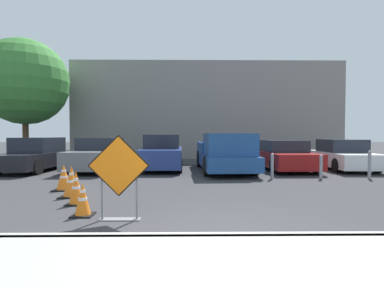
# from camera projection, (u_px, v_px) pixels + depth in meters

# --- Properties ---
(ground_plane) EXTENTS (96.00, 96.00, 0.00)m
(ground_plane) POSITION_uv_depth(u_px,v_px,m) (198.00, 167.00, 14.32)
(ground_plane) COLOR #333335
(curb_lip) EXTENTS (29.67, 0.20, 0.14)m
(curb_lip) POSITION_uv_depth(u_px,v_px,m) (223.00, 239.00, 4.33)
(curb_lip) COLOR #999993
(curb_lip) RESTS_ON ground_plane
(road_closed_sign) EXTENTS (1.13, 0.20, 1.58)m
(road_closed_sign) POSITION_uv_depth(u_px,v_px,m) (119.00, 173.00, 5.46)
(road_closed_sign) COLOR black
(road_closed_sign) RESTS_ON ground_plane
(traffic_cone_nearest) EXTENTS (0.41, 0.41, 0.65)m
(traffic_cone_nearest) POSITION_uv_depth(u_px,v_px,m) (83.00, 200.00, 5.80)
(traffic_cone_nearest) COLOR black
(traffic_cone_nearest) RESTS_ON ground_plane
(traffic_cone_second) EXTENTS (0.41, 0.41, 0.77)m
(traffic_cone_second) POSITION_uv_depth(u_px,v_px,m) (76.00, 188.00, 6.74)
(traffic_cone_second) COLOR black
(traffic_cone_second) RESTS_ON ground_plane
(traffic_cone_third) EXTENTS (0.54, 0.54, 0.79)m
(traffic_cone_third) POSITION_uv_depth(u_px,v_px,m) (72.00, 182.00, 7.56)
(traffic_cone_third) COLOR black
(traffic_cone_third) RESTS_ON ground_plane
(traffic_cone_fourth) EXTENTS (0.54, 0.54, 0.74)m
(traffic_cone_fourth) POSITION_uv_depth(u_px,v_px,m) (64.00, 177.00, 8.49)
(traffic_cone_fourth) COLOR black
(traffic_cone_fourth) RESTS_ON ground_plane
(parked_car_nearest) EXTENTS (1.96, 4.53, 1.45)m
(parked_car_nearest) POSITION_uv_depth(u_px,v_px,m) (37.00, 155.00, 13.13)
(parked_car_nearest) COLOR black
(parked_car_nearest) RESTS_ON ground_plane
(parked_car_second) EXTENTS (1.94, 4.52, 1.43)m
(parked_car_second) POSITION_uv_depth(u_px,v_px,m) (100.00, 155.00, 13.28)
(parked_car_second) COLOR slate
(parked_car_second) RESTS_ON ground_plane
(parked_car_third) EXTENTS (1.87, 4.12, 1.57)m
(parked_car_third) POSITION_uv_depth(u_px,v_px,m) (162.00, 153.00, 13.53)
(parked_car_third) COLOR navy
(parked_car_third) RESTS_ON ground_plane
(pickup_truck) EXTENTS (2.24, 5.44, 1.62)m
(pickup_truck) POSITION_uv_depth(u_px,v_px,m) (225.00, 155.00, 12.63)
(pickup_truck) COLOR navy
(pickup_truck) RESTS_ON ground_plane
(parked_car_fourth) EXTENTS (2.01, 4.25, 1.32)m
(parked_car_fourth) POSITION_uv_depth(u_px,v_px,m) (284.00, 156.00, 13.35)
(parked_car_fourth) COLOR maroon
(parked_car_fourth) RESTS_ON ground_plane
(parked_car_fifth) EXTENTS (1.99, 4.34, 1.35)m
(parked_car_fifth) POSITION_uv_depth(u_px,v_px,m) (342.00, 155.00, 13.61)
(parked_car_fifth) COLOR white
(parked_car_fifth) RESTS_ON ground_plane
(bollard_nearest) EXTENTS (0.12, 0.12, 0.91)m
(bollard_nearest) POSITION_uv_depth(u_px,v_px,m) (272.00, 165.00, 10.60)
(bollard_nearest) COLOR gray
(bollard_nearest) RESTS_ON ground_plane
(bollard_second) EXTENTS (0.12, 0.12, 0.86)m
(bollard_second) POSITION_uv_depth(u_px,v_px,m) (321.00, 166.00, 10.63)
(bollard_second) COLOR gray
(bollard_second) RESTS_ON ground_plane
(bollard_third) EXTENTS (0.12, 0.12, 1.01)m
(bollard_third) POSITION_uv_depth(u_px,v_px,m) (370.00, 164.00, 10.65)
(bollard_third) COLOR gray
(bollard_third) RESTS_ON ground_plane
(building_facade_backdrop) EXTENTS (17.74, 5.00, 6.33)m
(building_facade_backdrop) POSITION_uv_depth(u_px,v_px,m) (206.00, 113.00, 21.68)
(building_facade_backdrop) COLOR gray
(building_facade_backdrop) RESTS_ON ground_plane
(street_tree_behind_lot) EXTENTS (4.73, 4.73, 6.87)m
(street_tree_behind_lot) POSITION_uv_depth(u_px,v_px,m) (25.00, 82.00, 16.63)
(street_tree_behind_lot) COLOR #513823
(street_tree_behind_lot) RESTS_ON ground_plane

